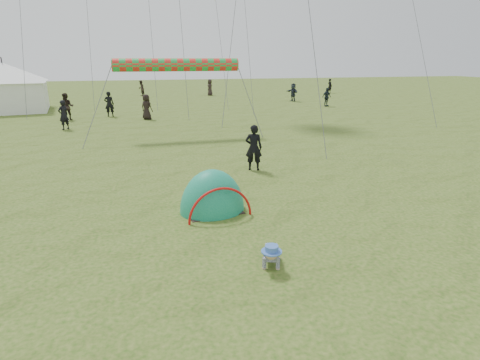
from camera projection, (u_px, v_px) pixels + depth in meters
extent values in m
plane|color=#234D0E|center=(289.00, 251.00, 7.99)|extent=(140.00, 140.00, 0.00)
ellipsoid|color=#0D7D5E|center=(213.00, 210.00, 10.14)|extent=(1.97, 1.71, 2.28)
imported|color=black|center=(254.00, 148.00, 13.58)|extent=(0.71, 0.57, 1.68)
imported|color=black|center=(330.00, 86.00, 44.37)|extent=(0.55, 0.69, 1.67)
imported|color=black|center=(67.00, 107.00, 24.74)|extent=(0.89, 0.70, 1.77)
imported|color=black|center=(147.00, 107.00, 25.06)|extent=(0.96, 0.92, 1.66)
imported|color=black|center=(109.00, 104.00, 26.30)|extent=(0.64, 0.42, 1.74)
imported|color=#372C25|center=(141.00, 88.00, 41.04)|extent=(0.93, 1.01, 1.66)
imported|color=#1D272D|center=(327.00, 97.00, 31.97)|extent=(1.00, 0.65, 1.58)
imported|color=black|center=(210.00, 87.00, 41.41)|extent=(0.68, 0.93, 1.77)
imported|color=#272E3C|center=(293.00, 92.00, 35.81)|extent=(0.90, 1.65, 1.69)
imported|color=black|center=(64.00, 115.00, 21.45)|extent=(0.71, 0.72, 1.68)
imported|color=black|center=(4.00, 94.00, 33.56)|extent=(1.07, 1.03, 1.73)
cylinder|color=red|center=(177.00, 65.00, 18.85)|extent=(6.27, 0.64, 0.64)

